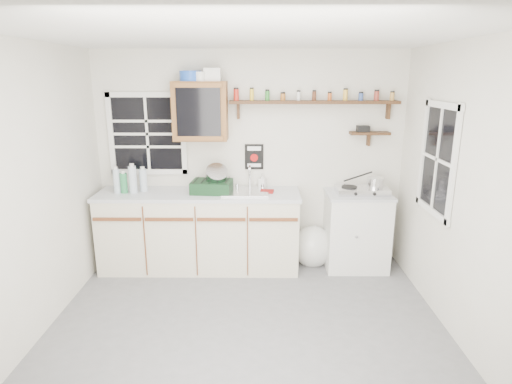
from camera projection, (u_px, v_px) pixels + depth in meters
room at (246, 195)px, 3.53m from camera, size 3.64×3.24×2.54m
main_cabinet at (200, 230)px, 5.00m from camera, size 2.31×0.63×0.92m
right_cabinet at (356, 230)px, 5.01m from camera, size 0.73×0.57×0.91m
sink at (245, 191)px, 4.88m from camera, size 0.52×0.44×0.29m
upper_cabinet at (200, 111)px, 4.78m from camera, size 0.60×0.32×0.65m
upper_cabinet_clutter at (199, 76)px, 4.68m from camera, size 0.45×0.24×0.14m
spice_shelf at (313, 101)px, 4.81m from camera, size 1.91×0.18×0.35m
secondary_shelf at (368, 133)px, 4.91m from camera, size 0.45×0.16×0.24m
warning_sign at (254, 157)px, 5.06m from camera, size 0.22×0.02×0.30m
window_back at (147, 134)px, 4.99m from camera, size 0.93×0.03×0.98m
window_right at (438, 159)px, 4.00m from camera, size 0.03×0.78×1.08m
water_bottles at (130, 180)px, 4.84m from camera, size 0.36×0.17×0.34m
dish_rack at (213, 183)px, 4.86m from camera, size 0.47×0.37×0.34m
soap_bottle at (263, 181)px, 5.06m from camera, size 0.10×0.10×0.17m
rag at (267, 191)px, 4.89m from camera, size 0.17×0.15×0.02m
hotplate at (362, 190)px, 4.86m from camera, size 0.58×0.31×0.08m
saucepan at (375, 182)px, 4.84m from camera, size 0.41×0.31×0.19m
trash_bag at (313, 246)px, 5.15m from camera, size 0.45×0.41×0.52m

